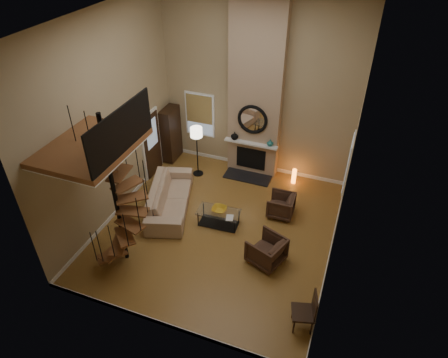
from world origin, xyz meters
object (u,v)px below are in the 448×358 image
at_px(coffee_table, 219,216).
at_px(accent_lamp, 294,176).
at_px(hutch, 171,134).
at_px(floor_lamp, 196,136).
at_px(side_chair, 308,311).
at_px(armchair_far, 269,252).
at_px(armchair_near, 283,206).
at_px(sofa, 169,197).

xyz_separation_m(coffee_table, accent_lamp, (1.51, 2.66, -0.03)).
relative_size(hutch, floor_lamp, 1.07).
bearing_deg(coffee_table, floor_lamp, 126.45).
bearing_deg(side_chair, hutch, 138.40).
distance_m(coffee_table, accent_lamp, 3.06).
bearing_deg(armchair_far, floor_lamp, -112.00).
distance_m(armchair_far, side_chair, 1.93).
distance_m(coffee_table, floor_lamp, 2.79).
relative_size(floor_lamp, accent_lamp, 3.47).
height_order(armchair_far, accent_lamp, armchair_far).
bearing_deg(armchair_far, accent_lamp, -157.06).
distance_m(accent_lamp, side_chair, 5.20).
xyz_separation_m(hutch, floor_lamp, (1.20, -0.57, 0.46)).
xyz_separation_m(floor_lamp, side_chair, (4.39, -4.39, -0.89)).
bearing_deg(side_chair, armchair_near, 111.53).
distance_m(armchair_far, floor_lamp, 4.43).
relative_size(sofa, accent_lamp, 5.37).
relative_size(hutch, armchair_far, 2.25).
xyz_separation_m(armchair_far, floor_lamp, (-3.17, 2.92, 1.06)).
distance_m(armchair_near, side_chair, 3.59).
height_order(hutch, side_chair, hutch).
distance_m(sofa, accent_lamp, 3.97).
bearing_deg(side_chair, floor_lamp, 135.00).
height_order(armchair_near, floor_lamp, floor_lamp).
bearing_deg(armchair_near, floor_lamp, -110.59).
relative_size(armchair_far, side_chair, 0.82).
distance_m(hutch, coffee_table, 3.83).
height_order(armchair_far, coffee_table, armchair_far).
relative_size(coffee_table, accent_lamp, 2.45).
distance_m(sofa, armchair_near, 3.25).
xyz_separation_m(armchair_far, accent_lamp, (-0.14, 3.52, -0.10)).
distance_m(sofa, floor_lamp, 2.12).
height_order(floor_lamp, side_chair, floor_lamp).
distance_m(armchair_near, coffee_table, 1.85).
relative_size(coffee_table, side_chair, 1.21).
bearing_deg(floor_lamp, coffee_table, -53.55).
distance_m(coffee_table, side_chair, 3.72).
bearing_deg(armchair_far, armchair_near, -156.68).
xyz_separation_m(sofa, floor_lamp, (0.07, 1.86, 1.02)).
bearing_deg(coffee_table, sofa, 173.31).
relative_size(armchair_far, floor_lamp, 0.48).
xyz_separation_m(accent_lamp, side_chair, (1.37, -5.00, 0.28)).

